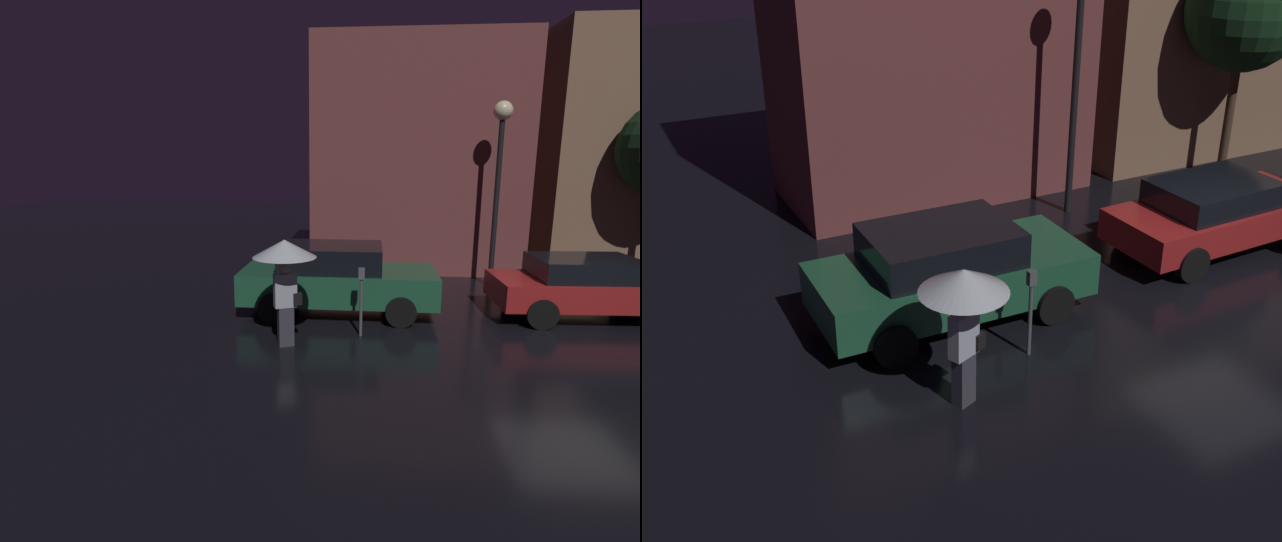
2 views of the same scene
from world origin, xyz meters
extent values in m
plane|color=black|center=(0.00, 0.00, 0.00)|extent=(60.00, 60.00, 0.00)
cube|color=brown|center=(-2.62, 6.50, 3.43)|extent=(6.29, 3.00, 6.86)
cube|color=#1E5638|center=(-4.73, 1.30, 0.66)|extent=(4.32, 1.87, 0.68)
cube|color=black|center=(-4.90, 1.30, 1.27)|extent=(2.26, 1.62, 0.54)
cylinder|color=black|center=(-3.40, 2.19, 0.32)|extent=(0.64, 0.22, 0.64)
cylinder|color=black|center=(-3.40, 0.40, 0.32)|extent=(0.64, 0.22, 0.64)
cylinder|color=black|center=(-6.06, 2.19, 0.32)|extent=(0.64, 0.22, 0.64)
cylinder|color=black|center=(-6.06, 0.40, 0.32)|extent=(0.64, 0.22, 0.64)
cube|color=maroon|center=(0.72, 1.37, 0.60)|extent=(4.13, 1.85, 0.57)
cube|color=black|center=(0.56, 1.37, 1.11)|extent=(2.17, 1.57, 0.45)
cylinder|color=black|center=(1.98, 2.21, 0.32)|extent=(0.63, 0.22, 0.63)
cylinder|color=black|center=(-0.54, 2.21, 0.32)|extent=(0.63, 0.22, 0.63)
cylinder|color=black|center=(-0.54, 0.52, 0.32)|extent=(0.63, 0.22, 0.63)
cube|color=#383842|center=(-5.60, -0.85, 0.38)|extent=(0.33, 0.28, 0.75)
cube|color=#B2B7C6|center=(-5.60, -0.85, 1.06)|extent=(0.45, 0.33, 0.63)
sphere|color=tan|center=(-5.60, -0.85, 1.48)|extent=(0.20, 0.20, 0.20)
cylinder|color=black|center=(-5.60, -0.85, 1.31)|extent=(0.02, 0.02, 0.74)
cone|color=silver|center=(-5.60, -0.85, 1.84)|extent=(1.16, 1.16, 0.32)
cube|color=black|center=(-5.38, -0.85, 0.91)|extent=(0.19, 0.15, 0.22)
cylinder|color=#4C5154|center=(-4.22, -0.22, 0.57)|extent=(0.06, 0.06, 1.15)
cube|color=#4C5154|center=(-4.22, -0.22, 1.26)|extent=(0.12, 0.10, 0.22)
cylinder|color=black|center=(-0.71, 4.04, 2.17)|extent=(0.14, 0.14, 4.35)
sphere|color=#F9EAB7|center=(-0.71, 4.04, 4.59)|extent=(0.48, 0.48, 0.48)
camera|label=1|loc=(-4.23, -9.53, 3.42)|focal=28.00mm
camera|label=2|loc=(-9.56, -8.60, 6.44)|focal=45.00mm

